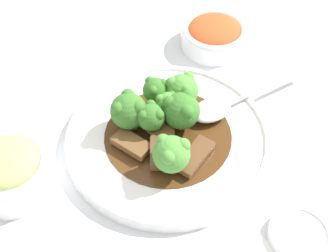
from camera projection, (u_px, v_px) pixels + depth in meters
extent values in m
plane|color=silver|center=(168.00, 142.00, 0.64)|extent=(4.00, 4.00, 0.00)
cylinder|color=white|center=(168.00, 139.00, 0.64)|extent=(0.28, 0.28, 0.01)
torus|color=white|center=(168.00, 136.00, 0.63)|extent=(0.28, 0.28, 0.01)
cylinder|color=#4C2D14|center=(168.00, 135.00, 0.63)|extent=(0.17, 0.17, 0.00)
cube|color=brown|center=(163.00, 144.00, 0.61)|extent=(0.08, 0.07, 0.01)
cube|color=brown|center=(195.00, 156.00, 0.60)|extent=(0.06, 0.03, 0.01)
cube|color=brown|center=(132.00, 144.00, 0.61)|extent=(0.03, 0.05, 0.01)
cylinder|color=#8EB756|center=(168.00, 113.00, 0.65)|extent=(0.01, 0.01, 0.01)
sphere|color=#4C8E38|center=(168.00, 105.00, 0.63)|extent=(0.04, 0.04, 0.04)
sphere|color=#4C8E38|center=(173.00, 95.00, 0.63)|extent=(0.01, 0.01, 0.01)
sphere|color=#4C8E38|center=(160.00, 99.00, 0.63)|extent=(0.01, 0.01, 0.01)
sphere|color=#4C8E38|center=(172.00, 105.00, 0.62)|extent=(0.01, 0.01, 0.01)
cylinder|color=#8EB756|center=(152.00, 128.00, 0.63)|extent=(0.01, 0.01, 0.01)
sphere|color=#387028|center=(151.00, 117.00, 0.61)|extent=(0.04, 0.04, 0.04)
sphere|color=#387028|center=(150.00, 106.00, 0.61)|extent=(0.01, 0.01, 0.01)
sphere|color=#387028|center=(143.00, 116.00, 0.60)|extent=(0.01, 0.01, 0.01)
sphere|color=#387028|center=(159.00, 115.00, 0.60)|extent=(0.01, 0.01, 0.01)
cylinder|color=#8EB756|center=(156.00, 100.00, 0.66)|extent=(0.01, 0.01, 0.01)
sphere|color=#387028|center=(155.00, 90.00, 0.65)|extent=(0.04, 0.04, 0.04)
sphere|color=#387028|center=(150.00, 81.00, 0.64)|extent=(0.01, 0.01, 0.01)
sphere|color=#387028|center=(153.00, 91.00, 0.63)|extent=(0.01, 0.01, 0.01)
sphere|color=#387028|center=(163.00, 84.00, 0.64)|extent=(0.01, 0.01, 0.01)
cylinder|color=#7FA84C|center=(182.00, 101.00, 0.66)|extent=(0.02, 0.02, 0.01)
sphere|color=#4C8E38|center=(182.00, 90.00, 0.65)|extent=(0.05, 0.05, 0.05)
sphere|color=#4C8E38|center=(172.00, 83.00, 0.64)|extent=(0.02, 0.02, 0.02)
sphere|color=#4C8E38|center=(187.00, 91.00, 0.63)|extent=(0.02, 0.02, 0.02)
sphere|color=#4C8E38|center=(188.00, 78.00, 0.65)|extent=(0.02, 0.02, 0.02)
cylinder|color=#8EB756|center=(130.00, 122.00, 0.64)|extent=(0.02, 0.02, 0.01)
sphere|color=#387028|center=(129.00, 111.00, 0.62)|extent=(0.05, 0.05, 0.05)
sphere|color=#387028|center=(118.00, 109.00, 0.60)|extent=(0.02, 0.02, 0.02)
sphere|color=#387028|center=(139.00, 108.00, 0.60)|extent=(0.02, 0.02, 0.02)
sphere|color=#387028|center=(128.00, 96.00, 0.62)|extent=(0.02, 0.02, 0.02)
cylinder|color=#8EB756|center=(171.00, 165.00, 0.59)|extent=(0.02, 0.02, 0.01)
sphere|color=#4C8E38|center=(171.00, 154.00, 0.57)|extent=(0.05, 0.05, 0.05)
sphere|color=#4C8E38|center=(168.00, 157.00, 0.55)|extent=(0.02, 0.02, 0.02)
sphere|color=#4C8E38|center=(183.00, 145.00, 0.56)|extent=(0.02, 0.02, 0.02)
sphere|color=#4C8E38|center=(163.00, 141.00, 0.57)|extent=(0.02, 0.02, 0.02)
cylinder|color=#8EB756|center=(181.00, 122.00, 0.64)|extent=(0.02, 0.02, 0.01)
sphere|color=#387028|center=(181.00, 111.00, 0.62)|extent=(0.05, 0.05, 0.05)
sphere|color=#387028|center=(187.00, 112.00, 0.60)|extent=(0.02, 0.02, 0.02)
sphere|color=#387028|center=(188.00, 97.00, 0.62)|extent=(0.02, 0.02, 0.02)
sphere|color=#387028|center=(170.00, 103.00, 0.61)|extent=(0.02, 0.02, 0.02)
ellipsoid|color=silver|center=(211.00, 110.00, 0.65)|extent=(0.07, 0.06, 0.01)
cylinder|color=silver|center=(269.00, 85.00, 0.68)|extent=(0.14, 0.06, 0.01)
cylinder|color=white|center=(213.00, 43.00, 0.78)|extent=(0.06, 0.06, 0.01)
cylinder|color=white|center=(214.00, 38.00, 0.77)|extent=(0.11, 0.11, 0.03)
torus|color=white|center=(214.00, 30.00, 0.76)|extent=(0.11, 0.11, 0.01)
ellipsoid|color=#D14C23|center=(215.00, 29.00, 0.76)|extent=(0.08, 0.08, 0.02)
cylinder|color=white|center=(14.00, 183.00, 0.60)|extent=(0.06, 0.06, 0.01)
cylinder|color=white|center=(10.00, 174.00, 0.58)|extent=(0.11, 0.11, 0.04)
torus|color=white|center=(6.00, 164.00, 0.57)|extent=(0.11, 0.11, 0.01)
ellipsoid|color=#A3B266|center=(5.00, 162.00, 0.56)|extent=(0.08, 0.08, 0.03)
cylinder|color=white|center=(299.00, 235.00, 0.55)|extent=(0.07, 0.07, 0.01)
torus|color=white|center=(300.00, 233.00, 0.54)|extent=(0.07, 0.07, 0.01)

